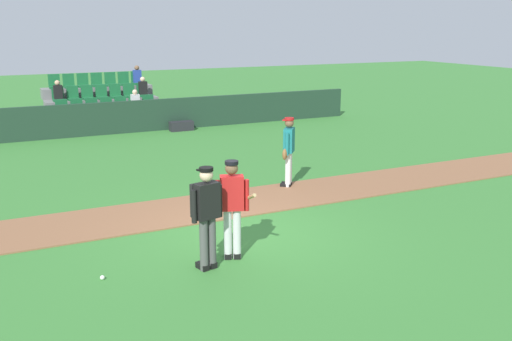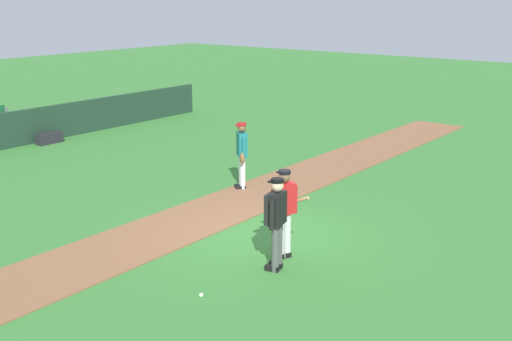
% 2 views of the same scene
% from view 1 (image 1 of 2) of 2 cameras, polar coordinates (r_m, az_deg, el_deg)
% --- Properties ---
extents(ground_plane, '(80.00, 80.00, 0.00)m').
position_cam_1_polar(ground_plane, '(11.16, -1.50, -6.43)').
color(ground_plane, '#387A33').
extents(infield_dirt_path, '(28.00, 1.93, 0.03)m').
position_cam_1_polar(infield_dirt_path, '(12.78, -4.92, -3.65)').
color(infield_dirt_path, brown).
rests_on(infield_dirt_path, ground).
extents(dugout_fence, '(20.00, 0.16, 1.20)m').
position_cam_1_polar(dugout_fence, '(21.78, -14.13, 5.12)').
color(dugout_fence, '#1E3828').
rests_on(dugout_fence, ground).
extents(stadium_bleachers, '(4.45, 2.95, 2.30)m').
position_cam_1_polar(stadium_bleachers, '(23.60, -15.05, 5.81)').
color(stadium_bleachers, slate).
rests_on(stadium_bleachers, ground).
extents(batter_red_jersey, '(0.60, 0.80, 1.76)m').
position_cam_1_polar(batter_red_jersey, '(9.76, -2.38, -3.54)').
color(batter_red_jersey, silver).
rests_on(batter_red_jersey, ground).
extents(umpire_home_plate, '(0.58, 0.37, 1.76)m').
position_cam_1_polar(umpire_home_plate, '(9.37, -4.99, -4.17)').
color(umpire_home_plate, '#4C4C4C').
rests_on(umpire_home_plate, ground).
extents(runner_teal_jersey, '(0.53, 0.53, 1.76)m').
position_cam_1_polar(runner_teal_jersey, '(14.10, 3.28, 2.10)').
color(runner_teal_jersey, white).
rests_on(runner_teal_jersey, ground).
extents(baseball, '(0.07, 0.07, 0.07)m').
position_cam_1_polar(baseball, '(9.61, -15.15, -10.32)').
color(baseball, white).
rests_on(baseball, ground).
extents(equipment_bag, '(0.90, 0.36, 0.36)m').
position_cam_1_polar(equipment_bag, '(22.05, -7.49, 4.44)').
color(equipment_bag, '#232328').
rests_on(equipment_bag, ground).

